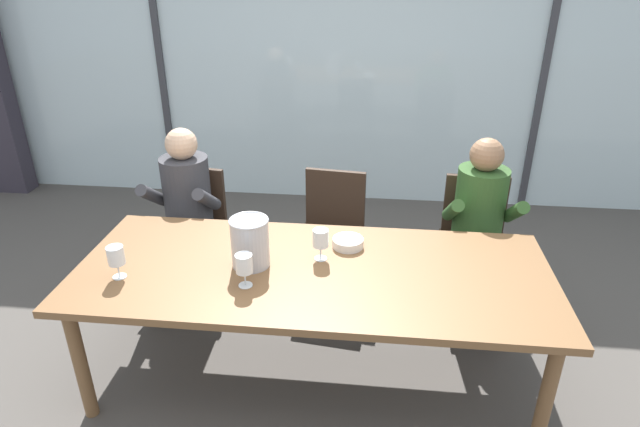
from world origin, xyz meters
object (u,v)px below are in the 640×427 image
(person_charcoal_jacket, at_px, (184,205))
(wine_glass_near_bucket, at_px, (244,265))
(dining_table, at_px, (313,279))
(person_olive_shirt, at_px, (481,219))
(tasting_bowl, at_px, (348,243))
(wine_glass_center_pour, at_px, (321,239))
(chair_near_curtain, at_px, (193,221))
(ice_bucket_primary, at_px, (250,242))
(chair_center, at_px, (474,231))
(chair_left_of_center, at_px, (332,225))
(wine_glass_by_left_taster, at_px, (116,257))

(person_charcoal_jacket, distance_m, wine_glass_near_bucket, 1.18)
(dining_table, relative_size, person_charcoal_jacket, 2.08)
(person_olive_shirt, height_order, tasting_bowl, person_olive_shirt)
(tasting_bowl, distance_m, wine_glass_near_bucket, 0.66)
(wine_glass_center_pour, bearing_deg, person_charcoal_jacket, 145.95)
(dining_table, relative_size, chair_near_curtain, 2.84)
(chair_near_curtain, height_order, ice_bucket_primary, ice_bucket_primary)
(tasting_bowl, bearing_deg, wine_glass_near_bucket, -137.06)
(person_charcoal_jacket, bearing_deg, wine_glass_near_bucket, -52.27)
(chair_center, bearing_deg, person_charcoal_jacket, -173.87)
(chair_left_of_center, xyz_separation_m, chair_center, (0.97, 0.01, 0.00))
(chair_near_curtain, xyz_separation_m, ice_bucket_primary, (0.63, -0.88, 0.36))
(tasting_bowl, height_order, wine_glass_near_bucket, wine_glass_near_bucket)
(person_olive_shirt, distance_m, wine_glass_center_pour, 1.18)
(chair_center, bearing_deg, wine_glass_near_bucket, -137.51)
(wine_glass_near_bucket, bearing_deg, tasting_bowl, 42.94)
(chair_left_of_center, relative_size, person_olive_shirt, 0.73)
(dining_table, bearing_deg, person_charcoal_jacket, 141.18)
(chair_left_of_center, distance_m, person_charcoal_jacket, 1.02)
(wine_glass_near_bucket, height_order, wine_glass_center_pour, same)
(ice_bucket_primary, relative_size, wine_glass_center_pour, 1.53)
(chair_near_curtain, bearing_deg, wine_glass_center_pour, -29.89)
(chair_near_curtain, xyz_separation_m, chair_center, (1.95, 0.05, 0.00))
(dining_table, height_order, person_olive_shirt, person_olive_shirt)
(wine_glass_near_bucket, bearing_deg, dining_table, 31.53)
(person_charcoal_jacket, bearing_deg, person_olive_shirt, 3.61)
(dining_table, bearing_deg, tasting_bowl, 56.69)
(person_olive_shirt, bearing_deg, dining_table, -143.57)
(chair_center, bearing_deg, ice_bucket_primary, -143.20)
(dining_table, distance_m, ice_bucket_primary, 0.38)
(chair_left_of_center, height_order, chair_center, same)
(dining_table, bearing_deg, wine_glass_near_bucket, -148.47)
(person_charcoal_jacket, bearing_deg, wine_glass_center_pour, -30.43)
(person_olive_shirt, bearing_deg, tasting_bowl, -149.21)
(chair_near_curtain, distance_m, person_olive_shirt, 1.95)
(ice_bucket_primary, height_order, wine_glass_center_pour, ice_bucket_primary)
(person_olive_shirt, xyz_separation_m, wine_glass_center_pour, (-0.95, -0.67, 0.17))
(chair_near_curtain, bearing_deg, ice_bucket_primary, -45.79)
(chair_left_of_center, distance_m, wine_glass_near_bucket, 1.22)
(wine_glass_near_bucket, bearing_deg, person_charcoal_jacket, 124.11)
(tasting_bowl, xyz_separation_m, wine_glass_near_bucket, (-0.48, -0.44, 0.09))
(person_olive_shirt, bearing_deg, chair_near_curtain, 174.78)
(wine_glass_by_left_taster, bearing_deg, dining_table, 10.74)
(ice_bucket_primary, bearing_deg, tasting_bowl, 26.55)
(person_charcoal_jacket, height_order, tasting_bowl, person_charcoal_jacket)
(wine_glass_by_left_taster, bearing_deg, person_charcoal_jacket, 90.33)
(chair_left_of_center, relative_size, ice_bucket_primary, 3.26)
(wine_glass_by_left_taster, relative_size, wine_glass_near_bucket, 1.00)
(chair_left_of_center, xyz_separation_m, tasting_bowl, (0.15, -0.68, 0.24))
(dining_table, relative_size, tasting_bowl, 14.21)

